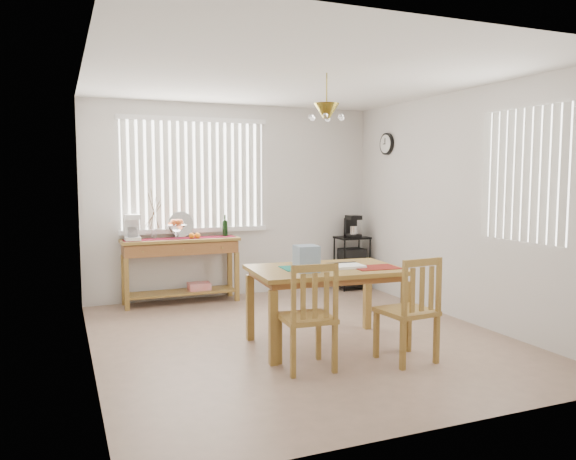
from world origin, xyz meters
name	(u,v)px	position (x,y,z in m)	size (l,w,h in m)	color
ground	(299,338)	(0.00, 0.00, -0.01)	(4.00, 4.50, 0.01)	gray
room_shell	(299,171)	(0.00, 0.02, 1.69)	(4.20, 4.70, 2.70)	silver
sideboard	(181,255)	(-0.78, 2.02, 0.63)	(1.50, 0.42, 0.84)	olive
sideboard_items	(161,229)	(-1.04, 2.03, 0.98)	(1.42, 0.35, 0.64)	maroon
wire_cart	(352,257)	(1.70, 2.00, 0.46)	(0.45, 0.36, 0.76)	black
cart_items	(352,227)	(1.70, 2.01, 0.91)	(0.18, 0.22, 0.31)	black
dining_table	(325,277)	(0.13, -0.32, 0.67)	(1.48, 1.00, 0.76)	olive
table_items	(317,261)	(-0.01, -0.44, 0.85)	(1.09, 0.58, 0.24)	#147563
chair_left	(308,317)	(-0.31, -0.91, 0.46)	(0.46, 0.46, 0.93)	olive
chair_right	(410,310)	(0.60, -1.05, 0.46)	(0.47, 0.47, 0.94)	olive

